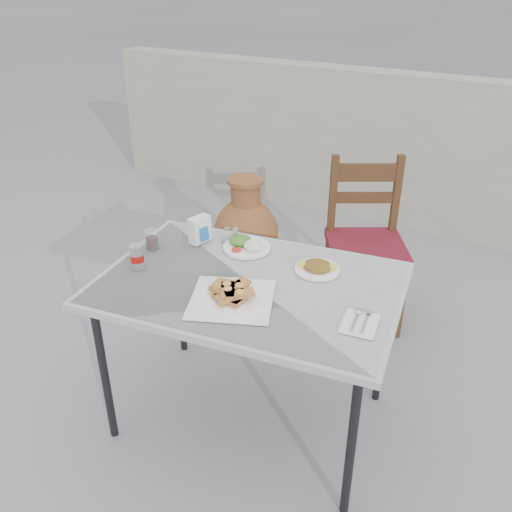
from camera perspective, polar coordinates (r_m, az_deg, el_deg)
The scene contains 13 objects.
ground at distance 2.71m, azimuth 2.98°, elevation -16.85°, with size 80.00×80.00×0.00m, color slate.
cafe_table at distance 2.29m, azimuth -0.70°, elevation -3.81°, with size 1.35×1.02×0.76m.
pide_plate at distance 2.13m, azimuth -2.60°, elevation -3.93°, with size 0.42×0.42×0.07m.
salad_rice_plate at distance 2.51m, azimuth -1.02°, elevation 1.20°, with size 0.22×0.22×0.06m.
salad_chopped_plate at distance 2.34m, azimuth 6.47°, elevation -1.18°, with size 0.20×0.20×0.04m.
soda_can at distance 2.39m, azimuth -12.42°, elevation -0.08°, with size 0.06×0.06×0.11m.
cola_glass at distance 2.55m, azimuth -10.90°, elevation 1.63°, with size 0.06×0.06×0.09m.
napkin_holder at distance 2.57m, azimuth -5.95°, elevation 2.80°, with size 0.08×0.11×0.13m.
condiment_caddy at distance 2.58m, azimuth -2.42°, elevation 2.05°, with size 0.10×0.08×0.07m.
cutlery_napkin at distance 2.05m, azimuth 10.88°, elevation -6.75°, with size 0.15×0.19×0.01m.
chair at distance 3.20m, azimuth 11.42°, elevation 1.52°, with size 0.59×0.59×0.98m.
terracotta_urn at distance 3.51m, azimuth -1.06°, elevation 1.85°, with size 0.44×0.44×0.76m.
back_wall at distance 4.50m, azimuth 18.17°, elevation 9.95°, with size 6.00×0.25×1.20m, color #A09785.
Camera 1 is at (0.83, -1.72, 1.93)m, focal length 38.00 mm.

